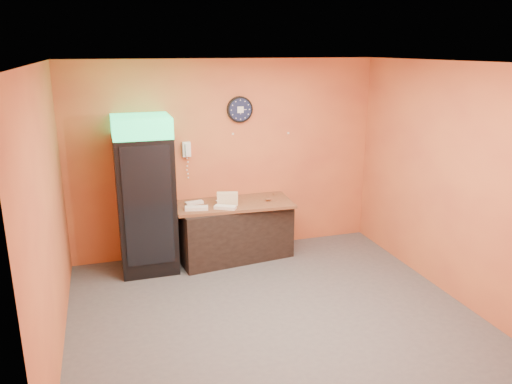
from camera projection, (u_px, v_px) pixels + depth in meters
name	position (u px, v px, depth m)	size (l,w,h in m)	color
floor	(270.00, 311.00, 5.78)	(4.50, 4.50, 0.00)	#47474C
back_wall	(226.00, 158.00, 7.22)	(4.50, 0.02, 2.80)	orange
left_wall	(48.00, 216.00, 4.74)	(0.02, 4.00, 2.80)	orange
right_wall	(447.00, 180.00, 6.03)	(0.02, 4.00, 2.80)	orange
ceiling	(273.00, 62.00, 5.00)	(4.50, 4.00, 0.02)	white
beverage_cooler	(146.00, 197.00, 6.62)	(0.74, 0.75, 2.10)	black
prep_counter	(234.00, 231.00, 7.18)	(1.58, 0.70, 0.79)	black
wall_clock	(240.00, 110.00, 7.06)	(0.37, 0.06, 0.37)	black
wall_phone	(187.00, 149.00, 6.96)	(0.11, 0.10, 0.21)	white
butcher_paper	(234.00, 204.00, 7.06)	(1.64, 0.77, 0.04)	brown
sub_roll_stack	(227.00, 199.00, 6.91)	(0.30, 0.16, 0.18)	beige
wrapped_sandwich_left	(197.00, 208.00, 6.73)	(0.31, 0.12, 0.04)	white
wrapped_sandwich_mid	(225.00, 207.00, 6.77)	(0.29, 0.12, 0.04)	white
wrapped_sandwich_right	(194.00, 203.00, 6.98)	(0.25, 0.10, 0.04)	white
kitchen_tool	(225.00, 199.00, 7.13)	(0.05, 0.05, 0.05)	silver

